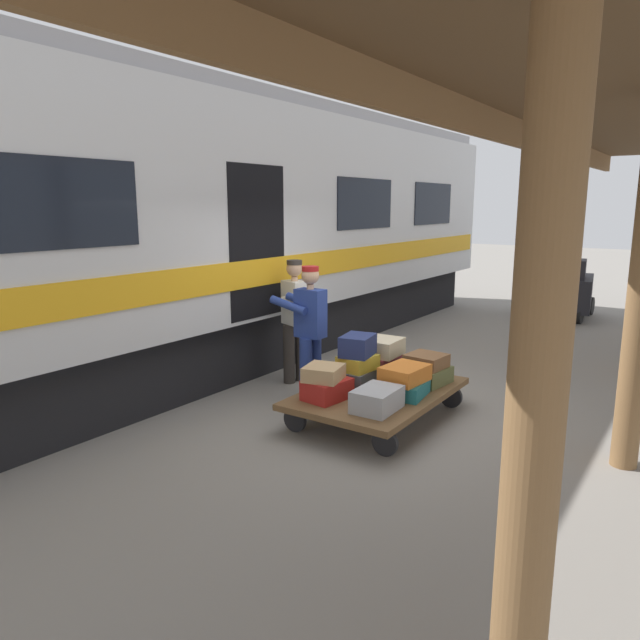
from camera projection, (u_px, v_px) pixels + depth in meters
ground_plane at (389, 413)px, 6.94m from camera, size 60.00×60.00×0.00m
train_car at (179, 231)px, 8.48m from camera, size 3.02×16.03×4.00m
luggage_cart at (378, 394)px, 6.69m from camera, size 1.38×2.12×0.35m
suitcase_olive_duffel at (424, 374)px, 6.96m from camera, size 0.57×0.56×0.19m
suitcase_gray_aluminum at (377, 399)px, 6.02m from camera, size 0.40×0.54×0.23m
suitcase_teal_softside at (402, 388)px, 6.50m from camera, size 0.56×0.58×0.16m
suitcase_slate_roller at (355, 377)px, 6.84m from camera, size 0.44×0.51×0.20m
suitcase_burgundy_valise at (379, 364)px, 7.31m from camera, size 0.39×0.62×0.25m
suitcase_red_plastic at (327, 389)px, 6.36m from camera, size 0.44×0.54×0.22m
suitcase_yellow_case at (358, 363)px, 6.79m from camera, size 0.38×0.45×0.17m
suitcase_cream_canvas at (382, 347)px, 7.24m from camera, size 0.46×0.50×0.21m
suitcase_orange_carryall at (405, 374)px, 6.45m from camera, size 0.44×0.55×0.18m
suitcase_navy_fabric at (358, 345)px, 6.76m from camera, size 0.40×0.49×0.24m
suitcase_brown_leather at (426, 361)px, 6.91m from camera, size 0.46×0.45×0.16m
suitcase_tan_vintage at (324, 373)px, 6.32m from camera, size 0.46×0.48×0.16m
porter_in_overalls at (309, 328)px, 7.24m from camera, size 0.66×0.42×1.70m
porter_by_door at (296, 317)px, 7.98m from camera, size 0.73×0.57×1.70m
baggage_tug at (564, 289)px, 12.69m from camera, size 1.34×1.85×1.30m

